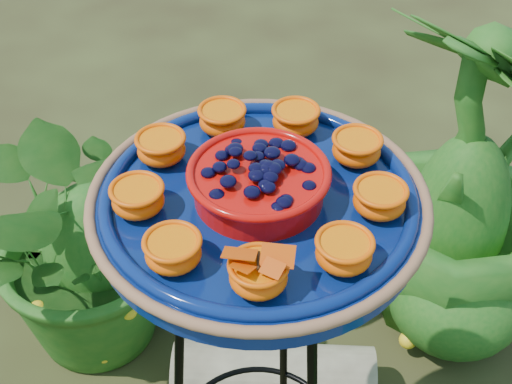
# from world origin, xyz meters

# --- Properties ---
(tripod_stand) EXTENTS (0.45, 0.45, 0.99)m
(tripod_stand) POSITION_xyz_m (0.05, -0.09, 0.60)
(tripod_stand) COLOR black
(tripod_stand) RESTS_ON ground
(feeder_dish) EXTENTS (0.62, 0.62, 0.12)m
(feeder_dish) POSITION_xyz_m (0.05, -0.09, 1.04)
(feeder_dish) COLOR navy
(feeder_dish) RESTS_ON tripod_stand
(driftwood_log) EXTENTS (0.55, 0.19, 0.18)m
(driftwood_log) POSITION_xyz_m (0.07, 0.24, 0.09)
(driftwood_log) COLOR tan
(driftwood_log) RESTS_ON ground
(shrub_back_left) EXTENTS (0.97, 0.94, 0.82)m
(shrub_back_left) POSITION_xyz_m (-0.46, 0.47, 0.41)
(shrub_back_left) COLOR #195516
(shrub_back_left) RESTS_ON ground
(shrub_back_right) EXTENTS (0.80, 0.80, 1.01)m
(shrub_back_right) POSITION_xyz_m (0.57, 0.63, 0.50)
(shrub_back_right) COLOR #195516
(shrub_back_right) RESTS_ON ground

